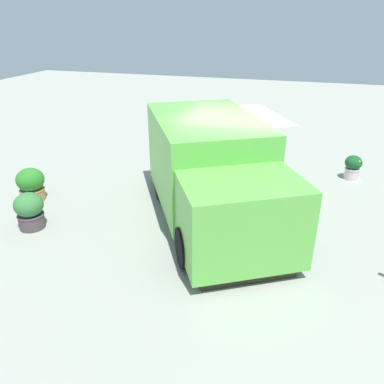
% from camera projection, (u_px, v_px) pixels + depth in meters
% --- Properties ---
extents(ground_plane, '(40.00, 40.00, 0.00)m').
position_uv_depth(ground_plane, '(232.00, 200.00, 9.81)').
color(ground_plane, '#969A8E').
extents(food_truck, '(5.52, 4.43, 2.24)m').
position_uv_depth(food_truck, '(212.00, 175.00, 8.55)').
color(food_truck, '#61BC47').
rests_on(food_truck, ground_plane).
extents(planter_flowering_near, '(0.69, 0.69, 0.86)m').
position_uv_depth(planter_flowering_near, '(31.00, 184.00, 9.63)').
color(planter_flowering_near, '#AB7646').
rests_on(planter_flowering_near, ground_plane).
extents(planter_flowering_far, '(0.63, 0.63, 0.84)m').
position_uv_depth(planter_flowering_far, '(30.00, 210.00, 8.36)').
color(planter_flowering_far, '#4C4046').
rests_on(planter_flowering_far, ground_plane).
extents(planter_flowering_side, '(0.47, 0.47, 0.71)m').
position_uv_depth(planter_flowering_side, '(353.00, 167.00, 10.89)').
color(planter_flowering_side, silver).
rests_on(planter_flowering_side, ground_plane).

